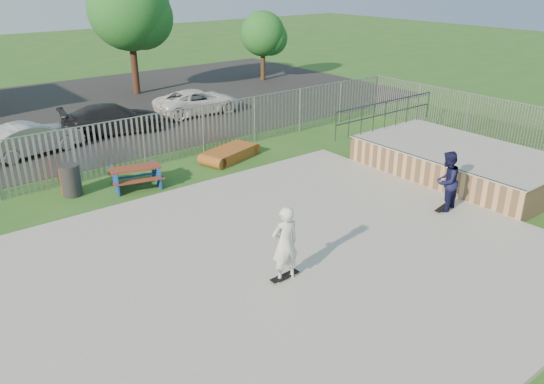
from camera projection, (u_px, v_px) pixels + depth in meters
ground at (269, 273)px, 13.29m from camera, size 120.00×120.00×0.00m
concrete_slab at (269, 270)px, 13.26m from camera, size 15.00×12.00×0.15m
quarter_pipe at (458, 162)px, 19.22m from camera, size 5.50×7.05×2.19m
fence at (205, 175)px, 16.79m from camera, size 26.04×16.02×2.00m
picnic_table at (136, 177)px, 18.39m from camera, size 1.99×1.77×0.72m
funbox at (230, 154)px, 21.12m from camera, size 2.43×1.70×0.44m
trash_bin_red at (69, 180)px, 17.82m from camera, size 0.56×0.56×0.93m
trash_bin_grey at (71, 180)px, 17.63m from camera, size 0.64×0.64×1.07m
parking_lot at (41, 118)px, 27.05m from camera, size 40.00×18.00×0.02m
car_silver at (31, 138)px, 21.48m from camera, size 4.21×2.26×1.32m
car_dark at (113, 119)px, 24.27m from camera, size 4.87×2.63×1.34m
car_white at (198, 102)px, 27.56m from camera, size 4.61×2.34×1.25m
tree_mid at (129, 9)px, 30.33m from camera, size 4.69×4.69×7.24m
tree_right at (263, 34)px, 35.04m from camera, size 2.93×2.93×4.52m
skateboard_a at (443, 208)px, 16.39m from camera, size 0.82×0.34×0.08m
skateboard_b at (285, 277)px, 12.76m from camera, size 0.81×0.22×0.08m
skater_navy at (446, 181)px, 16.04m from camera, size 1.03×0.87×1.89m
skater_white at (285, 244)px, 12.41m from camera, size 0.75×0.55×1.89m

